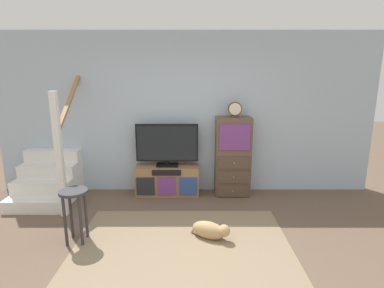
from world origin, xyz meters
name	(u,v)px	position (x,y,z in m)	size (l,w,h in m)	color
ground_plane	(182,276)	(0.00, 0.00, 0.00)	(20.00, 20.00, 0.00)	brown
back_wall	(187,114)	(0.00, 2.46, 1.35)	(6.40, 0.12, 2.70)	#A8BCD1
area_rug	(184,244)	(0.00, 0.60, 0.01)	(2.60, 1.80, 0.01)	#847056
media_console	(169,180)	(-0.30, 2.19, 0.25)	(1.06, 0.38, 0.50)	#997047
television	(168,144)	(-0.30, 2.22, 0.88)	(1.03, 0.22, 0.71)	black
side_cabinet	(234,157)	(0.80, 2.20, 0.66)	(0.58, 0.38, 1.33)	brown
desk_clock	(236,110)	(0.81, 2.19, 1.46)	(0.23, 0.08, 0.25)	#4C3823
staircase	(55,173)	(-2.24, 2.20, 0.37)	(1.00, 1.36, 2.20)	white
bar_stool_near	(76,203)	(-1.30, 0.67, 0.51)	(0.34, 0.34, 0.68)	#333338
dog	(212,230)	(0.35, 0.74, 0.12)	(0.50, 0.38, 0.23)	tan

